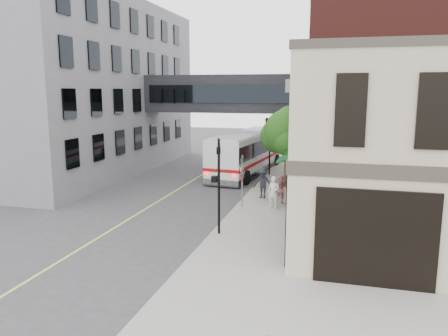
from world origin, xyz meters
The scene contains 17 objects.
ground centered at (0.00, 0.00, 0.00)m, with size 120.00×120.00×0.00m, color #38383A.
sidewalk_main centered at (2.00, 14.00, 0.07)m, with size 4.00×60.00×0.15m, color gray.
corner_building centered at (8.97, 2.00, 4.21)m, with size 10.19×8.12×8.45m.
brick_building centered at (9.98, 15.00, 6.99)m, with size 13.76×18.00×14.00m.
opposite_building centered at (-17.00, 16.00, 7.00)m, with size 14.00×24.00×14.00m, color slate.
skyway_bridge centered at (-3.00, 18.00, 6.50)m, with size 14.00×3.18×3.00m.
traffic_signal_near centered at (0.37, 2.00, 2.98)m, with size 0.44×0.22×4.60m.
traffic_signal_far centered at (0.26, 17.00, 3.34)m, with size 0.53×0.28×4.50m.
street_sign_pole centered at (0.39, 7.00, 1.93)m, with size 0.08×0.75×3.00m.
street_tree centered at (2.19, 13.22, 3.91)m, with size 3.80×3.20×5.60m.
lane_marking centered at (-5.00, 10.00, 0.01)m, with size 0.12×40.00×0.01m, color #D8CC4C.
bus centered at (-1.54, 18.08, 1.87)m, with size 4.16×12.60×3.33m.
pedestrian_a centered at (2.21, 7.05, 1.08)m, with size 0.68×0.44×1.85m, color silver.
pedestrian_b centered at (2.51, 8.15, 1.01)m, with size 0.83×0.65×1.72m, color tan.
pedestrian_c centered at (1.22, 9.23, 1.11)m, with size 1.24×0.71×1.91m, color black.
newspaper_box centered at (1.87, 9.69, 0.56)m, with size 0.41×0.36×0.81m, color #155F30.
sandwich_board centered at (3.60, 4.51, 0.62)m, with size 0.34×0.53×0.95m, color black.
Camera 1 is at (5.68, -16.96, 6.81)m, focal length 35.00 mm.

